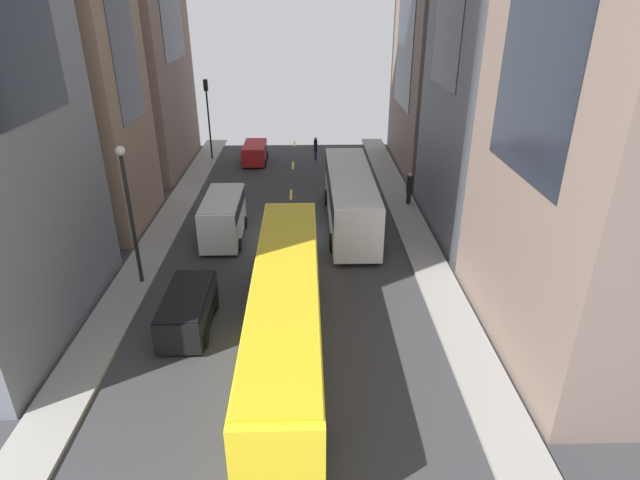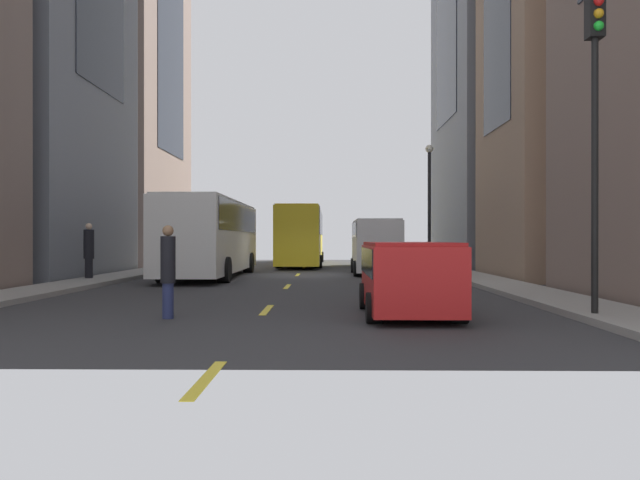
% 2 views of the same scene
% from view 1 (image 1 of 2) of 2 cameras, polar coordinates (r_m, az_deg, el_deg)
% --- Properties ---
extents(ground_plane, '(40.96, 40.96, 0.00)m').
position_cam_1_polar(ground_plane, '(30.69, -3.50, 0.44)').
color(ground_plane, '#333335').
extents(sidewalk_west, '(1.92, 44.00, 0.15)m').
position_cam_1_polar(sidewalk_west, '(31.30, 10.39, 0.72)').
color(sidewalk_west, gray).
rests_on(sidewalk_west, ground).
extents(sidewalk_east, '(1.92, 44.00, 0.15)m').
position_cam_1_polar(sidewalk_east, '(31.82, -17.15, 0.39)').
color(sidewalk_east, gray).
rests_on(sidewalk_east, ground).
extents(lane_stripe_0, '(0.16, 2.00, 0.01)m').
position_cam_1_polar(lane_stripe_0, '(50.50, -2.83, 10.54)').
color(lane_stripe_0, yellow).
rests_on(lane_stripe_0, ground).
extents(lane_stripe_1, '(0.16, 2.00, 0.01)m').
position_cam_1_polar(lane_stripe_1, '(43.78, -2.99, 8.20)').
color(lane_stripe_1, yellow).
rests_on(lane_stripe_1, ground).
extents(lane_stripe_2, '(0.16, 2.00, 0.01)m').
position_cam_1_polar(lane_stripe_2, '(37.15, -3.20, 5.01)').
color(lane_stripe_2, yellow).
rests_on(lane_stripe_2, ground).
extents(lane_stripe_3, '(0.16, 2.00, 0.01)m').
position_cam_1_polar(lane_stripe_3, '(30.68, -3.50, 0.45)').
color(lane_stripe_3, yellow).
rests_on(lane_stripe_3, ground).
extents(lane_stripe_4, '(0.16, 2.00, 0.01)m').
position_cam_1_polar(lane_stripe_4, '(24.52, -3.95, -6.46)').
color(lane_stripe_4, yellow).
rests_on(lane_stripe_4, ground).
extents(lane_stripe_5, '(0.16, 2.00, 0.01)m').
position_cam_1_polar(lane_stripe_5, '(18.94, -4.71, -17.70)').
color(lane_stripe_5, yellow).
rests_on(lane_stripe_5, ground).
extents(building_west_0, '(9.16, 11.75, 21.95)m').
position_cam_1_polar(building_west_0, '(43.20, 15.87, 21.94)').
color(building_west_0, '#7A665B').
rests_on(building_west_0, ground).
extents(city_bus_white, '(2.81, 11.39, 3.35)m').
position_cam_1_polar(city_bus_white, '(31.46, 3.34, 5.05)').
color(city_bus_white, silver).
rests_on(city_bus_white, ground).
extents(streetcar_yellow, '(2.70, 14.93, 3.59)m').
position_cam_1_polar(streetcar_yellow, '(19.88, -3.74, -7.56)').
color(streetcar_yellow, yellow).
rests_on(streetcar_yellow, ground).
extents(delivery_van_white, '(2.25, 5.09, 2.58)m').
position_cam_1_polar(delivery_van_white, '(30.20, -10.61, 2.74)').
color(delivery_van_white, white).
rests_on(delivery_van_white, ground).
extents(car_black_0, '(2.02, 4.34, 1.64)m').
position_cam_1_polar(car_black_0, '(22.73, -14.34, -7.22)').
color(car_black_0, black).
rests_on(car_black_0, ground).
extents(car_red_1, '(2.00, 4.04, 1.61)m').
position_cam_1_polar(car_red_1, '(44.61, -7.18, 9.63)').
color(car_red_1, red).
rests_on(car_red_1, ground).
extents(pedestrian_crossing_near, '(0.31, 0.31, 1.97)m').
position_cam_1_polar(pedestrian_crossing_near, '(44.94, -0.49, 10.08)').
color(pedestrian_crossing_near, navy).
rests_on(pedestrian_crossing_near, ground).
extents(pedestrian_waiting_curb, '(0.40, 0.40, 2.16)m').
position_cam_1_polar(pedestrian_waiting_curb, '(35.21, 9.79, 5.71)').
color(pedestrian_waiting_curb, black).
rests_on(pedestrian_waiting_curb, ground).
extents(traffic_light_near_corner, '(0.32, 0.44, 6.57)m').
position_cam_1_polar(traffic_light_near_corner, '(45.01, -12.26, 14.27)').
color(traffic_light_near_corner, black).
rests_on(traffic_light_near_corner, ground).
extents(streetlamp_near, '(0.44, 0.44, 6.78)m').
position_cam_1_polar(streetlamp_near, '(25.38, -20.28, 3.98)').
color(streetlamp_near, black).
rests_on(streetlamp_near, ground).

